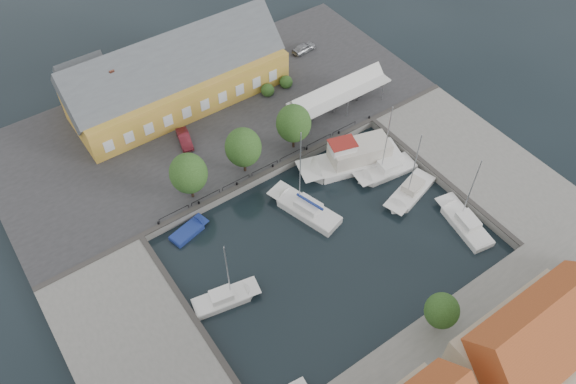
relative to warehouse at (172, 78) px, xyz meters
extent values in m
plane|color=black|center=(2.60, -28.36, -4.43)|extent=(140.00, 140.00, 0.00)
cube|color=#2D2D30|center=(2.60, -5.36, -3.93)|extent=(56.00, 26.00, 1.00)
cube|color=slate|center=(-19.40, -30.36, -3.93)|extent=(12.00, 24.00, 1.00)
cube|color=slate|center=(24.60, -30.36, -3.93)|extent=(12.00, 24.00, 1.00)
cube|color=#383533|center=(2.60, -18.06, -3.37)|extent=(56.00, 0.60, 0.12)
cube|color=#383533|center=(-13.70, -30.36, -3.37)|extent=(0.60, 24.00, 0.12)
cube|color=#383533|center=(18.90, -30.36, -3.37)|extent=(0.60, 24.00, 0.12)
cylinder|color=black|center=(-11.40, -17.76, -3.23)|extent=(0.24, 0.24, 0.40)
cylinder|color=black|center=(-6.40, -17.76, -3.23)|extent=(0.24, 0.24, 0.40)
cylinder|color=black|center=(-1.40, -17.76, -3.23)|extent=(0.24, 0.24, 0.40)
cylinder|color=black|center=(3.60, -17.76, -3.23)|extent=(0.24, 0.24, 0.40)
cylinder|color=black|center=(8.60, -17.76, -3.23)|extent=(0.24, 0.24, 0.40)
cylinder|color=black|center=(13.60, -17.76, -3.23)|extent=(0.24, 0.24, 0.40)
cylinder|color=black|center=(18.60, -17.76, -3.23)|extent=(0.24, 0.24, 0.40)
cube|color=gold|center=(0.60, -0.36, -1.18)|extent=(28.00, 10.00, 4.50)
cube|color=#474C51|center=(0.60, -0.36, 2.32)|extent=(28.56, 7.60, 7.60)
cube|color=gold|center=(-9.40, 5.64, -1.68)|extent=(6.00, 6.00, 3.50)
cube|color=brown|center=(-7.40, -0.36, 4.17)|extent=(0.60, 0.60, 1.20)
cube|color=silver|center=(16.60, -13.86, -0.73)|extent=(14.00, 4.00, 0.25)
cylinder|color=silver|center=(10.60, -15.66, -2.08)|extent=(0.10, 0.10, 2.70)
cylinder|color=silver|center=(10.60, -12.06, -2.08)|extent=(0.10, 0.10, 2.70)
cylinder|color=silver|center=(16.60, -15.66, -2.08)|extent=(0.10, 0.10, 2.70)
cylinder|color=silver|center=(16.60, -12.06, -2.08)|extent=(0.10, 0.10, 2.70)
cylinder|color=silver|center=(22.60, -15.66, -2.08)|extent=(0.10, 0.10, 2.70)
cylinder|color=silver|center=(22.60, -12.06, -2.08)|extent=(0.10, 0.10, 2.70)
cylinder|color=black|center=(-6.40, -16.36, -2.38)|extent=(0.30, 0.30, 2.10)
ellipsoid|color=#214418|center=(-6.40, -16.36, 0.46)|extent=(4.20, 4.20, 4.83)
cylinder|color=black|center=(0.60, -16.36, -2.38)|extent=(0.30, 0.30, 2.10)
ellipsoid|color=#214418|center=(0.60, -16.36, 0.46)|extent=(4.20, 4.20, 4.83)
cylinder|color=black|center=(7.60, -16.36, -2.38)|extent=(0.30, 0.30, 2.10)
ellipsoid|color=#214418|center=(7.60, -16.36, 0.46)|extent=(4.20, 4.20, 4.83)
imported|color=#95979C|center=(20.30, -1.09, -2.78)|extent=(3.94, 1.95, 1.29)
imported|color=#5B141E|center=(-2.98, -8.09, -2.78)|extent=(2.27, 4.16, 1.30)
cube|color=white|center=(3.43, -25.37, -4.28)|extent=(4.63, 7.69, 1.50)
cube|color=white|center=(3.17, -24.51, -3.49)|extent=(4.94, 9.05, 0.08)
cube|color=white|center=(3.37, -25.20, -3.03)|extent=(2.58, 3.29, 0.90)
cylinder|color=silver|center=(3.02, -23.99, 1.89)|extent=(0.12, 0.12, 10.84)
cube|color=navy|center=(3.43, -25.37, -2.28)|extent=(1.23, 3.53, 0.22)
cube|color=white|center=(13.05, -22.37, -4.33)|extent=(11.10, 6.60, 1.80)
cube|color=white|center=(11.79, -22.01, -3.39)|extent=(13.06, 7.02, 0.08)
cube|color=beige|center=(13.05, -22.37, -2.33)|extent=(7.80, 5.15, 2.20)
cube|color=white|center=(10.79, -21.73, -0.93)|extent=(3.34, 2.85, 1.20)
cube|color=maroon|center=(10.79, -21.73, -0.28)|extent=(3.63, 3.03, 0.10)
cube|color=white|center=(15.28, -25.56, -4.38)|extent=(6.64, 3.49, 1.30)
cube|color=white|center=(14.49, -25.45, -3.69)|extent=(7.88, 3.56, 0.08)
cube|color=white|center=(15.12, -25.54, -3.23)|extent=(2.76, 2.14, 0.90)
cylinder|color=silver|center=(14.02, -25.39, 1.23)|extent=(0.12, 0.12, 9.91)
cube|color=white|center=(15.26, -29.57, -4.38)|extent=(6.67, 4.15, 1.30)
cube|color=white|center=(14.52, -29.78, -3.69)|extent=(7.83, 4.38, 0.08)
cube|color=beige|center=(15.11, -29.61, -3.23)|extent=(2.86, 2.36, 0.90)
cylinder|color=silver|center=(14.07, -29.90, 0.92)|extent=(0.12, 0.12, 9.30)
cube|color=white|center=(16.48, -37.01, -4.38)|extent=(3.66, 6.77, 1.30)
cube|color=white|center=(16.62, -36.22, -3.69)|extent=(3.79, 8.02, 0.08)
cube|color=white|center=(16.50, -36.85, -3.23)|extent=(2.17, 2.84, 0.90)
cylinder|color=silver|center=(16.71, -35.74, 0.76)|extent=(0.12, 0.12, 8.97)
cube|color=white|center=(-10.48, -29.38, -4.38)|extent=(5.84, 3.26, 1.30)
cube|color=white|center=(-9.81, -29.51, -3.69)|extent=(6.90, 3.39, 0.08)
cube|color=white|center=(-10.35, -29.41, -3.23)|extent=(2.46, 1.92, 0.90)
cylinder|color=silver|center=(-9.40, -29.59, 0.36)|extent=(0.12, 0.12, 8.18)
cube|color=navy|center=(-9.26, -19.92, -4.38)|extent=(4.00, 2.67, 0.80)
cube|color=navy|center=(-8.82, -19.81, -3.94)|extent=(4.70, 2.78, 0.08)
cube|color=#C1B794|center=(6.60, -51.36, 0.32)|extent=(12.00, 8.00, 7.50)
cube|color=#A44823|center=(6.60, -51.36, 5.32)|extent=(12.36, 6.50, 6.50)
cube|color=brown|center=(3.60, -51.36, 6.97)|extent=(0.70, 0.70, 1.00)
cube|color=brown|center=(9.00, -51.36, 6.87)|extent=(0.60, 0.60, 0.80)
camera|label=1|loc=(-21.19, -56.37, 45.22)|focal=35.00mm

